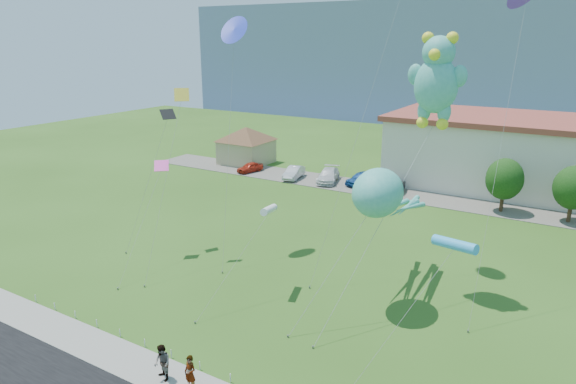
% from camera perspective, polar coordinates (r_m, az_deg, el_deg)
% --- Properties ---
extents(ground, '(160.00, 160.00, 0.00)m').
position_cam_1_polar(ground, '(30.11, -9.60, -17.06)').
color(ground, '#2D5217').
rests_on(ground, ground).
extents(sidewalk, '(80.00, 2.50, 0.10)m').
position_cam_1_polar(sidewalk, '(28.46, -13.39, -19.42)').
color(sidewalk, gray).
rests_on(sidewalk, ground).
extents(parking_strip, '(70.00, 6.00, 0.06)m').
position_cam_1_polar(parking_strip, '(58.62, 13.07, -0.22)').
color(parking_strip, '#59544C').
rests_on(parking_strip, ground).
extents(hill_ridge, '(160.00, 50.00, 25.00)m').
position_cam_1_polar(hill_ridge, '(139.73, 24.86, 13.48)').
color(hill_ridge, gray).
rests_on(hill_ridge, ground).
extents(pavilion, '(9.20, 9.20, 5.00)m').
position_cam_1_polar(pavilion, '(71.14, -4.66, 5.59)').
color(pavilion, tan).
rests_on(pavilion, ground).
extents(rope_fence, '(26.05, 0.05, 0.50)m').
position_cam_1_polar(rope_fence, '(29.18, -11.35, -17.79)').
color(rope_fence, white).
rests_on(rope_fence, ground).
extents(tree_near, '(3.60, 3.60, 5.47)m').
position_cam_1_polar(tree_near, '(54.71, 22.93, 1.33)').
color(tree_near, '#3F2B19').
rests_on(tree_near, ground).
extents(tree_mid, '(3.60, 3.60, 5.47)m').
position_cam_1_polar(tree_mid, '(54.29, 29.16, 0.41)').
color(tree_mid, '#3F2B19').
rests_on(tree_mid, ground).
extents(pedestrian_left, '(0.71, 0.49, 1.85)m').
position_cam_1_polar(pedestrian_left, '(26.85, -10.82, -19.15)').
color(pedestrian_left, gray).
rests_on(pedestrian_left, sidewalk).
extents(pedestrian_right, '(1.14, 1.02, 1.93)m').
position_cam_1_polar(pedestrian_right, '(27.74, -13.80, -17.95)').
color(pedestrian_right, gray).
rests_on(pedestrian_right, sidewalk).
extents(parked_car_red, '(2.37, 3.90, 1.24)m').
position_cam_1_polar(parked_car_red, '(66.55, -4.25, 2.76)').
color(parked_car_red, '#AE2715').
rests_on(parked_car_red, parking_strip).
extents(parked_car_silver, '(2.36, 4.67, 1.47)m').
position_cam_1_polar(parked_car_silver, '(63.25, 0.65, 2.17)').
color(parked_car_silver, '#B4B5BB').
rests_on(parked_car_silver, parking_strip).
extents(parked_car_white, '(3.62, 5.79, 1.57)m').
position_cam_1_polar(parked_car_white, '(61.91, 4.49, 1.85)').
color(parked_car_white, silver).
rests_on(parked_car_white, parking_strip).
extents(parked_car_blue, '(2.90, 4.80, 1.53)m').
position_cam_1_polar(parked_car_blue, '(61.11, 8.15, 1.51)').
color(parked_car_blue, '#194A8E').
rests_on(parked_car_blue, parking_strip).
extents(parked_car_black, '(1.96, 4.36, 1.39)m').
position_cam_1_polar(parked_car_black, '(58.22, 11.80, 0.49)').
color(parked_car_black, black).
rests_on(parked_car_black, parking_strip).
extents(octopus_kite, '(4.18, 12.87, 9.06)m').
position_cam_1_polar(octopus_kite, '(33.13, 10.58, -0.70)').
color(octopus_kite, teal).
rests_on(octopus_kite, ground).
extents(teddy_bear_kite, '(4.65, 12.10, 17.03)m').
position_cam_1_polar(teddy_bear_kite, '(34.22, 16.19, 12.02)').
color(teddy_bear_kite, teal).
rests_on(teddy_bear_kite, ground).
extents(small_kite_white, '(1.60, 7.52, 6.14)m').
position_cam_1_polar(small_kite_white, '(34.10, -2.18, -2.07)').
color(small_kite_white, white).
rests_on(small_kite_white, ground).
extents(small_kite_pink, '(2.59, 7.53, 7.58)m').
position_cam_1_polar(small_kite_pink, '(40.68, -14.30, 1.63)').
color(small_kite_pink, '#F436AD').
rests_on(small_kite_pink, ground).
extents(small_kite_cyan, '(4.06, 5.27, 8.08)m').
position_cam_1_polar(small_kite_cyan, '(24.59, 17.93, -5.71)').
color(small_kite_cyan, '#34A8EA').
rests_on(small_kite_cyan, ground).
extents(small_kite_black, '(2.31, 4.79, 11.29)m').
position_cam_1_polar(small_kite_black, '(42.33, -13.69, 6.75)').
color(small_kite_black, black).
rests_on(small_kite_black, ground).
extents(small_kite_blue, '(3.84, 6.91, 17.98)m').
position_cam_1_polar(small_kite_blue, '(41.39, -6.02, 16.94)').
color(small_kite_blue, '#2237C3').
rests_on(small_kite_blue, ground).
extents(small_kite_yellow, '(2.40, 7.43, 13.01)m').
position_cam_1_polar(small_kite_yellow, '(39.45, -12.19, 8.17)').
color(small_kite_yellow, gold).
rests_on(small_kite_yellow, ground).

